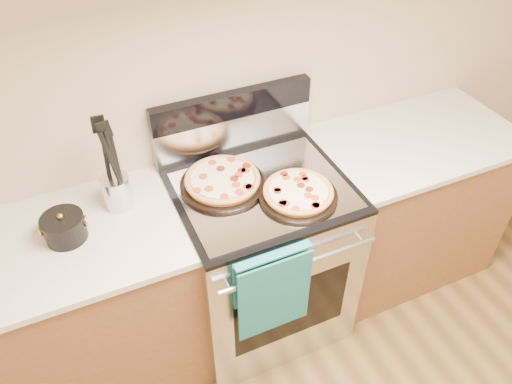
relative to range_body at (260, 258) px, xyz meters
name	(u,v)px	position (x,y,z in m)	size (l,w,h in m)	color
wall_back	(227,62)	(0.00, 0.35, 0.90)	(4.00, 4.00, 0.00)	#C3AC8D
range_body	(260,258)	(0.00, 0.00, 0.00)	(0.76, 0.68, 0.90)	#B7B7BC
oven_window	(291,310)	(0.00, -0.34, 0.00)	(0.56, 0.01, 0.40)	black
cooktop	(261,188)	(0.00, 0.00, 0.46)	(0.76, 0.68, 0.02)	black
backsplash_lower	(233,133)	(0.00, 0.31, 0.56)	(0.76, 0.06, 0.18)	silver
backsplash_upper	(232,105)	(0.00, 0.31, 0.71)	(0.76, 0.06, 0.12)	black
oven_handle	(300,265)	(0.00, -0.38, 0.35)	(0.03, 0.03, 0.70)	silver
dish_towel	(272,290)	(-0.12, -0.38, 0.25)	(0.32, 0.05, 0.42)	#195F7E
foil_sheet	(264,190)	(0.00, -0.03, 0.47)	(0.70, 0.55, 0.01)	gray
cabinet_left	(79,316)	(-0.88, 0.03, -0.01)	(1.00, 0.62, 0.88)	brown
countertop_left	(52,247)	(-0.88, 0.03, 0.45)	(1.02, 0.64, 0.03)	beige
cabinet_right	(401,207)	(0.88, 0.03, -0.01)	(1.00, 0.62, 0.88)	brown
countertop_right	(419,140)	(0.88, 0.03, 0.45)	(1.02, 0.64, 0.03)	beige
pepperoni_pizza_back	(222,181)	(-0.15, 0.07, 0.50)	(0.37, 0.37, 0.05)	#B46F37
pepperoni_pizza_front	(298,193)	(0.11, -0.13, 0.50)	(0.33, 0.33, 0.04)	#B46F37
utensil_crock	(117,192)	(-0.58, 0.15, 0.53)	(0.12, 0.12, 0.15)	silver
saucepan	(65,229)	(-0.82, 0.04, 0.51)	(0.16, 0.16, 0.10)	black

